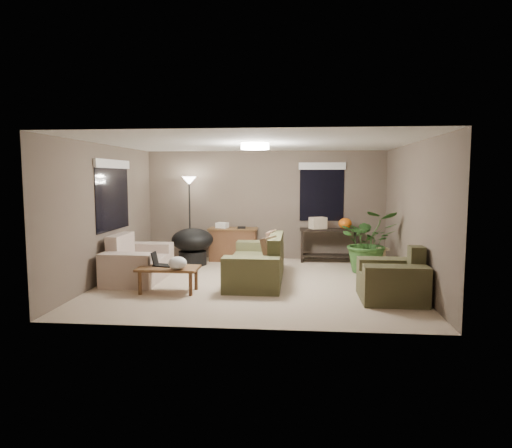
# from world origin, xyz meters

# --- Properties ---
(room_shell) EXTENTS (5.50, 5.50, 5.50)m
(room_shell) POSITION_xyz_m (0.00, 0.00, 1.25)
(room_shell) COLOR #C4AA91
(room_shell) RESTS_ON ground
(main_sofa) EXTENTS (0.95, 2.20, 0.85)m
(main_sofa) POSITION_xyz_m (0.05, 0.18, 0.29)
(main_sofa) COLOR brown
(main_sofa) RESTS_ON ground
(throw_pillows) EXTENTS (0.38, 1.39, 0.47)m
(throw_pillows) POSITION_xyz_m (0.30, 0.18, 0.65)
(throw_pillows) COLOR #8C7251
(throw_pillows) RESTS_ON main_sofa
(loveseat) EXTENTS (0.90, 1.60, 0.85)m
(loveseat) POSITION_xyz_m (-2.21, 0.06, 0.30)
(loveseat) COLOR #BFB3A3
(loveseat) RESTS_ON ground
(armchair) EXTENTS (0.95, 1.00, 0.85)m
(armchair) POSITION_xyz_m (2.24, -0.95, 0.30)
(armchair) COLOR #4A472C
(armchair) RESTS_ON ground
(coffee_table) EXTENTS (1.00, 0.55, 0.42)m
(coffee_table) POSITION_xyz_m (-1.37, -0.79, 0.36)
(coffee_table) COLOR brown
(coffee_table) RESTS_ON ground
(laptop) EXTENTS (0.38, 0.31, 0.24)m
(laptop) POSITION_xyz_m (-1.54, -0.69, 0.48)
(laptop) COLOR black
(laptop) RESTS_ON coffee_table
(plastic_bag) EXTENTS (0.38, 0.37, 0.21)m
(plastic_bag) POSITION_xyz_m (-1.17, -0.94, 0.52)
(plastic_bag) COLOR white
(plastic_bag) RESTS_ON coffee_table
(desk) EXTENTS (1.10, 0.50, 0.75)m
(desk) POSITION_xyz_m (-0.70, 2.13, 0.38)
(desk) COLOR brown
(desk) RESTS_ON ground
(desk_papers) EXTENTS (0.70, 0.30, 0.12)m
(desk_papers) POSITION_xyz_m (-0.86, 2.12, 0.80)
(desk_papers) COLOR silver
(desk_papers) RESTS_ON desk
(console_table) EXTENTS (1.30, 0.40, 0.75)m
(console_table) POSITION_xyz_m (1.46, 2.18, 0.44)
(console_table) COLOR black
(console_table) RESTS_ON ground
(pumpkin) EXTENTS (0.34, 0.34, 0.24)m
(pumpkin) POSITION_xyz_m (1.81, 2.18, 0.87)
(pumpkin) COLOR orange
(pumpkin) RESTS_ON console_table
(cardboard_box) EXTENTS (0.42, 0.38, 0.26)m
(cardboard_box) POSITION_xyz_m (1.21, 2.18, 0.88)
(cardboard_box) COLOR beige
(cardboard_box) RESTS_ON console_table
(papasan_chair) EXTENTS (0.91, 0.91, 0.80)m
(papasan_chair) POSITION_xyz_m (-1.51, 1.56, 0.47)
(papasan_chair) COLOR black
(papasan_chair) RESTS_ON ground
(floor_lamp) EXTENTS (0.32, 0.32, 1.91)m
(floor_lamp) POSITION_xyz_m (-1.69, 2.08, 1.60)
(floor_lamp) COLOR black
(floor_lamp) RESTS_ON ground
(ceiling_fixture) EXTENTS (0.50, 0.50, 0.10)m
(ceiling_fixture) POSITION_xyz_m (0.00, 0.00, 2.44)
(ceiling_fixture) COLOR white
(ceiling_fixture) RESTS_ON room_shell
(houseplant) EXTENTS (1.13, 1.26, 0.98)m
(houseplant) POSITION_xyz_m (2.17, 1.11, 0.49)
(houseplant) COLOR #2D5923
(houseplant) RESTS_ON ground
(cat_scratching_post) EXTENTS (0.32, 0.32, 0.50)m
(cat_scratching_post) POSITION_xyz_m (2.45, 1.08, 0.21)
(cat_scratching_post) COLOR tan
(cat_scratching_post) RESTS_ON ground
(window_left) EXTENTS (0.05, 1.56, 1.33)m
(window_left) POSITION_xyz_m (-2.73, 0.30, 1.78)
(window_left) COLOR black
(window_left) RESTS_ON room_shell
(window_back) EXTENTS (1.06, 0.05, 1.33)m
(window_back) POSITION_xyz_m (1.30, 2.48, 1.79)
(window_back) COLOR black
(window_back) RESTS_ON room_shell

